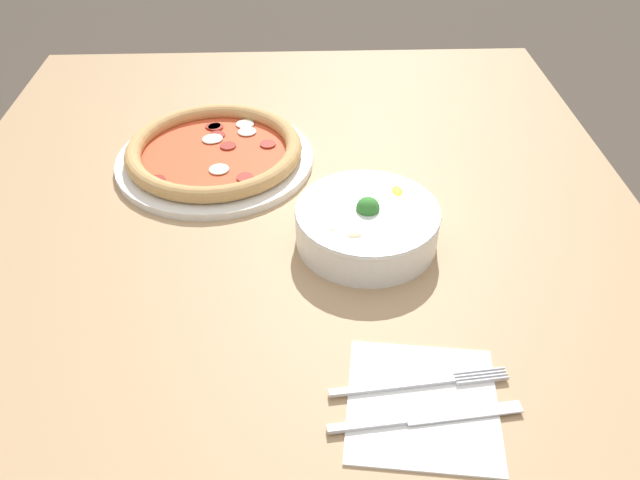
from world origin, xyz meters
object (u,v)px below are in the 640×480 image
at_px(fork, 417,383).
at_px(knife, 417,419).
at_px(bowl, 367,223).
at_px(pizza, 215,153).

distance_m(fork, knife, 0.04).
bearing_deg(fork, bowl, 91.47).
bearing_deg(knife, bowl, 89.08).
bearing_deg(bowl, pizza, -133.16).
height_order(fork, knife, same).
relative_size(fork, knife, 0.96).
relative_size(pizza, fork, 1.63).
height_order(pizza, bowl, bowl).
bearing_deg(bowl, fork, 7.32).
relative_size(pizza, knife, 1.57).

